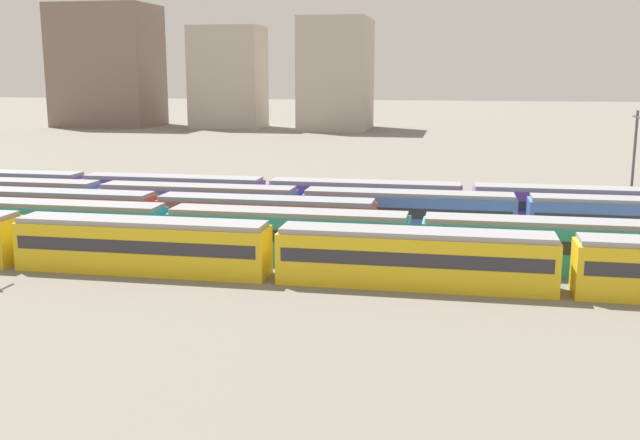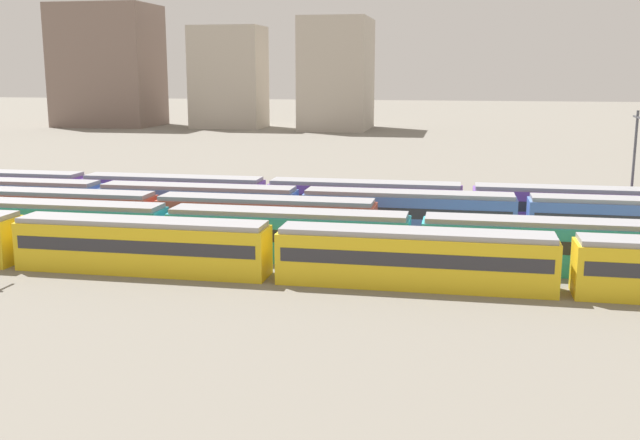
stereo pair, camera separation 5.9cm
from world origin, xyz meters
name	(u,v)px [view 1 (the left image)]	position (x,y,z in m)	size (l,w,h in m)	color
train_track_0	(274,251)	(28.44, 0.00, 1.90)	(74.70, 3.06, 3.75)	yellow
train_track_1	(168,230)	(18.74, 5.20, 1.90)	(74.70, 3.06, 3.75)	teal
train_track_2	(54,211)	(6.21, 10.40, 1.90)	(55.80, 3.06, 3.75)	#BC4C38
train_track_3	(522,217)	(45.76, 15.60, 1.90)	(112.50, 3.06, 3.75)	#4C70BC
train_track_4	(266,198)	(22.40, 20.80, 1.90)	(74.70, 3.06, 3.75)	#6B429E
catenary_pole_1	(634,162)	(55.96, 23.90, 5.73)	(0.24, 3.20, 10.36)	#4C4C51
distant_building_0	(107,66)	(-47.90, 130.35, 14.99)	(24.21, 18.12, 29.98)	#7A665B
distant_building_1	(228,77)	(-16.22, 130.35, 12.20)	(17.06, 12.40, 24.40)	#B2A899
distant_building_2	(336,74)	(10.63, 130.35, 13.00)	(15.54, 20.52, 26.00)	#B2A899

